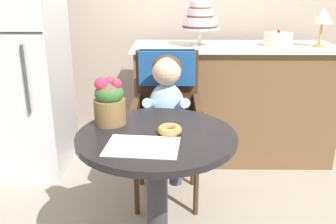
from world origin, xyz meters
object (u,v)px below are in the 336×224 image
tiered_cake_stand (200,19)px  table_lamp (323,17)px  donut_front (170,130)px  cafe_table (157,176)px  flower_vase (109,101)px  seated_child (167,104)px  wicker_chair (167,102)px  refrigerator (16,57)px  round_layer_cake (278,39)px

tiered_cake_stand → table_lamp: tiered_cake_stand is taller
donut_front → tiered_cake_stand: 1.37m
cafe_table → flower_vase: size_ratio=3.11×
seated_child → donut_front: bearing=-87.8°
seated_child → flower_vase: seated_child is taller
wicker_chair → table_lamp: size_ratio=3.35×
refrigerator → cafe_table: bearing=-46.3°
wicker_chair → flower_vase: bearing=-115.4°
wicker_chair → tiered_cake_stand: (0.24, 0.58, 0.46)m
round_layer_cake → refrigerator: size_ratio=0.13×
seated_child → flower_vase: bearing=-121.0°
refrigerator → seated_child: bearing=-26.3°
tiered_cake_stand → donut_front: bearing=-99.4°
flower_vase → round_layer_cake: round_layer_cake is taller
wicker_chair → seated_child: 0.16m
flower_vase → table_lamp: (1.40, 1.15, 0.28)m
wicker_chair → table_lamp: table_lamp is taller
cafe_table → donut_front: donut_front is taller
round_layer_cake → table_lamp: size_ratio=0.76×
donut_front → tiered_cake_stand: tiered_cake_stand is taller
wicker_chair → seated_child: seated_child is taller
tiered_cake_stand → table_lamp: size_ratio=1.15×
cafe_table → table_lamp: 1.84m
flower_vase → tiered_cake_stand: tiered_cake_stand is taller
donut_front → flower_vase: size_ratio=0.48×
table_lamp → refrigerator: 2.25m
refrigerator → wicker_chair: bearing=-19.4°
donut_front → cafe_table: bearing=176.1°
tiered_cake_stand → refrigerator: size_ratio=0.19×
donut_front → refrigerator: bearing=135.1°
wicker_chair → round_layer_cake: 1.08m
round_layer_cake → table_lamp: table_lamp is taller
cafe_table → refrigerator: refrigerator is taller
flower_vase → refrigerator: 1.28m
cafe_table → seated_child: size_ratio=0.99×
cafe_table → wicker_chair: (0.04, 0.72, 0.13)m
seated_child → refrigerator: bearing=153.7°
flower_vase → tiered_cake_stand: (0.50, 1.18, 0.27)m
donut_front → round_layer_cake: size_ratio=0.51×
table_lamp → refrigerator: bearing=-175.5°
table_lamp → refrigerator: (-2.22, -0.18, -0.27)m
flower_vase → seated_child: bearing=59.0°
cafe_table → table_lamp: bearing=47.4°
tiered_cake_stand → refrigerator: refrigerator is taller
cafe_table → tiered_cake_stand: tiered_cake_stand is taller
tiered_cake_stand → table_lamp: (0.90, -0.02, 0.02)m
donut_front → flower_vase: (-0.28, 0.13, 0.09)m
seated_child → flower_vase: (-0.26, -0.44, 0.15)m
table_lamp → wicker_chair: bearing=-153.8°
wicker_chair → table_lamp: 1.35m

